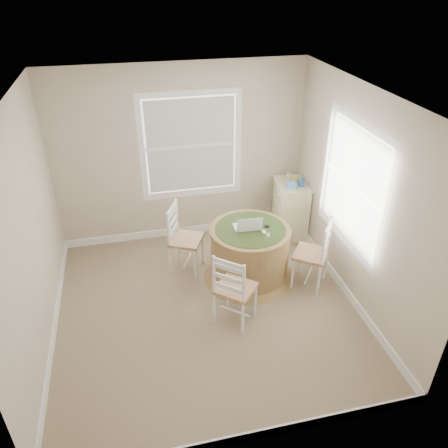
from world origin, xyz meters
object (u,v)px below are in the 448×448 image
object	(u,v)px
chair_near	(235,288)
round_table	(250,251)
chair_left	(186,239)
laptop	(247,226)
chair_right	(311,254)
corner_chest	(290,209)

from	to	relation	value
chair_near	round_table	bearing A→B (deg)	-76.35
chair_left	laptop	size ratio (longest dim) A/B	2.88
chair_near	chair_right	xyz separation A→B (m)	(1.12, 0.44, 0.00)
round_table	chair_right	world-z (taller)	chair_right
chair_right	laptop	bearing A→B (deg)	-78.36
chair_near	chair_right	world-z (taller)	same
laptop	corner_chest	size ratio (longest dim) A/B	0.39
chair_right	laptop	world-z (taller)	laptop
laptop	corner_chest	xyz separation A→B (m)	(0.95, 0.91, -0.35)
chair_left	chair_near	world-z (taller)	same
chair_right	corner_chest	world-z (taller)	chair_right
chair_near	chair_right	bearing A→B (deg)	-117.65
round_table	chair_right	size ratio (longest dim) A/B	1.29
round_table	chair_right	bearing A→B (deg)	-5.21
chair_right	corner_chest	distance (m)	1.28
chair_left	laptop	world-z (taller)	laptop
chair_right	chair_near	bearing A→B (deg)	-31.72
chair_near	corner_chest	xyz separation A→B (m)	(1.31, 1.71, -0.05)
chair_left	chair_near	size ratio (longest dim) A/B	1.00
chair_near	chair_left	bearing A→B (deg)	-30.30
corner_chest	laptop	bearing A→B (deg)	-128.79
chair_left	chair_near	distance (m)	1.20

